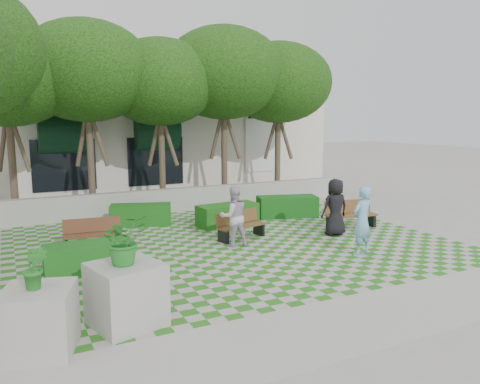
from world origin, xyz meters
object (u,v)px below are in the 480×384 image
bench_west (93,234)px  hedge_east (287,206)px  hedge_west (89,258)px  bench_east (350,215)px  hedge_midleft (141,215)px  bench_mid (240,225)px  person_blue (362,220)px  person_dark (335,207)px  planter_back (38,318)px  hedge_midright (228,215)px  person_white (233,216)px  planter_front (126,281)px

bench_west → hedge_east: bearing=15.4°
bench_west → hedge_west: (-0.42, -2.12, -0.04)m
hedge_west → bench_east: bearing=5.6°
bench_west → hedge_midleft: size_ratio=0.80×
bench_mid → person_blue: bearing=-67.2°
bench_west → hedge_east: (7.09, 1.09, -0.02)m
bench_east → hedge_midleft: (-6.10, 3.44, -0.08)m
bench_west → hedge_midleft: bench_west is taller
bench_east → person_dark: person_dark is taller
bench_east → planter_back: 10.74m
hedge_midright → person_white: bearing=-111.4°
hedge_east → bench_west: bearing=-171.3°
bench_mid → bench_west: bench_mid is taller
bench_mid → hedge_midright: (0.40, 1.75, -0.04)m
hedge_midright → planter_back: 9.07m
hedge_midleft → planter_front: 7.83m
bench_east → person_blue: size_ratio=0.96×
bench_west → hedge_midright: size_ratio=0.78×
person_white → person_dark: bearing=-179.4°
hedge_east → hedge_midleft: hedge_east is taller
bench_mid → hedge_midright: bearing=63.5°
bench_east → person_dark: 1.35m
planter_front → person_white: planter_front is taller
hedge_east → hedge_west: (-7.51, -3.21, -0.02)m
bench_east → hedge_west: (-8.46, -0.83, -0.08)m
hedge_midleft → bench_east: bearing=-29.4°
hedge_west → planter_back: planter_back is taller
bench_mid → hedge_east: (2.95, 2.03, -0.02)m
person_dark → hedge_midleft: bearing=-35.7°
hedge_west → person_blue: bearing=-14.3°
hedge_midleft → bench_mid: bearing=-54.4°
bench_west → planter_back: bearing=-100.2°
planter_back → person_blue: 8.25m
person_white → bench_mid: bearing=-123.9°
bench_west → planter_back: 5.99m
planter_back → person_dark: 9.47m
bench_mid → planter_front: 6.27m
bench_east → planter_back: bearing=-147.5°
bench_east → hedge_west: bearing=-166.3°
person_blue → bench_mid: bearing=-66.1°
person_blue → hedge_east: bearing=-111.9°
hedge_midleft → hedge_west: 4.88m
bench_east → planter_front: planter_front is taller
bench_east → bench_mid: (-3.89, 0.35, -0.03)m
hedge_east → planter_back: 11.16m
bench_mid → planter_front: planter_front is taller
hedge_east → planter_back: size_ratio=1.26×
person_white → hedge_midright: bearing=-105.2°
planter_front → bench_mid: bearing=44.7°
planter_back → person_dark: (8.66, 3.83, 0.31)m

